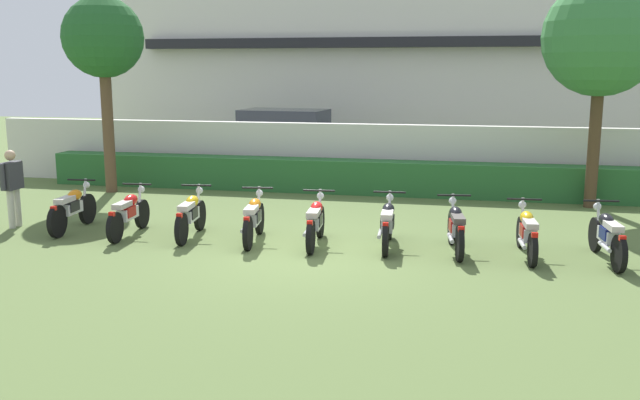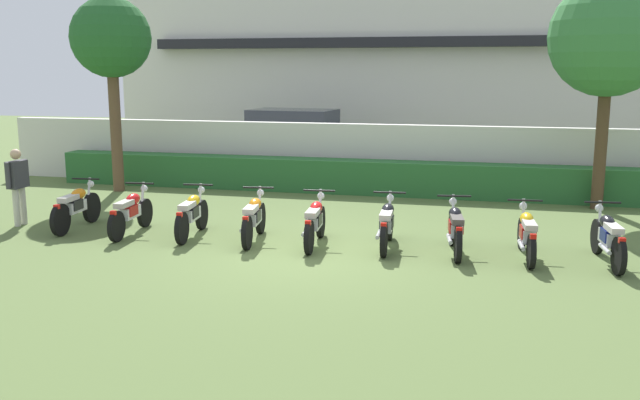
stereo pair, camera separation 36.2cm
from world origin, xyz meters
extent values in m
plane|color=#566B38|center=(0.00, 0.00, 0.00)|extent=(60.00, 60.00, 0.00)
cube|color=silver|center=(0.00, 16.88, 3.75)|extent=(22.70, 6.00, 7.49)
cube|color=black|center=(0.00, 13.63, 4.12)|extent=(19.07, 0.50, 0.36)
cube|color=silver|center=(0.00, 6.71, 0.88)|extent=(21.57, 0.30, 1.75)
cube|color=#28602D|center=(0.00, 6.01, 0.43)|extent=(17.25, 0.70, 0.87)
cube|color=navy|center=(-3.05, 10.30, 0.74)|extent=(4.64, 2.22, 1.00)
cube|color=#2D333D|center=(-3.25, 10.32, 1.57)|extent=(2.83, 1.92, 0.65)
cylinder|color=black|center=(-1.40, 11.09, 0.34)|extent=(0.70, 0.28, 0.68)
cylinder|color=black|center=(-1.55, 9.25, 0.34)|extent=(0.70, 0.28, 0.68)
cylinder|color=black|center=(-4.54, 11.35, 0.34)|extent=(0.70, 0.28, 0.68)
cylinder|color=black|center=(-4.69, 9.51, 0.34)|extent=(0.70, 0.28, 0.68)
cylinder|color=brown|center=(-6.50, 4.86, 1.63)|extent=(0.29, 0.29, 3.27)
sphere|color=#235B28|center=(-6.50, 4.86, 3.98)|extent=(2.05, 2.05, 2.05)
cylinder|color=#4C3823|center=(5.50, 5.36, 1.48)|extent=(0.27, 0.27, 2.96)
sphere|color=#387A3D|center=(5.50, 5.36, 3.89)|extent=(2.64, 2.64, 2.64)
cylinder|color=black|center=(-5.07, 1.27, 0.32)|extent=(0.13, 0.64, 0.63)
cylinder|color=black|center=(-4.98, 0.04, 0.32)|extent=(0.13, 0.64, 0.63)
cube|color=silver|center=(-5.02, 0.60, 0.47)|extent=(0.24, 0.61, 0.22)
ellipsoid|color=orange|center=(-5.03, 0.77, 0.70)|extent=(0.25, 0.45, 0.22)
cube|color=beige|center=(-5.00, 0.37, 0.68)|extent=(0.24, 0.53, 0.10)
cube|color=red|center=(-4.97, -0.06, 0.60)|extent=(0.11, 0.09, 0.08)
cylinder|color=silver|center=(-5.06, 1.18, 0.64)|extent=(0.07, 0.23, 0.65)
cylinder|color=black|center=(-5.05, 1.09, 0.96)|extent=(0.60, 0.08, 0.04)
sphere|color=silver|center=(-5.07, 1.29, 0.82)|extent=(0.14, 0.14, 0.14)
cylinder|color=silver|center=(-5.12, 0.34, 0.34)|extent=(0.11, 0.55, 0.07)
cube|color=black|center=(-5.01, 0.55, 0.52)|extent=(0.26, 0.38, 0.20)
cylinder|color=black|center=(-3.77, 1.15, 0.29)|extent=(0.13, 0.59, 0.59)
cylinder|color=black|center=(-3.68, -0.12, 0.29)|extent=(0.13, 0.59, 0.59)
cube|color=silver|center=(-3.72, 0.46, 0.44)|extent=(0.24, 0.61, 0.22)
ellipsoid|color=red|center=(-3.73, 0.63, 0.67)|extent=(0.25, 0.45, 0.22)
cube|color=#B2ADA3|center=(-3.71, 0.23, 0.65)|extent=(0.23, 0.53, 0.10)
cube|color=red|center=(-3.68, -0.22, 0.57)|extent=(0.11, 0.09, 0.08)
cylinder|color=silver|center=(-3.76, 1.06, 0.61)|extent=(0.07, 0.23, 0.65)
cylinder|color=black|center=(-3.76, 0.97, 0.93)|extent=(0.60, 0.08, 0.04)
sphere|color=silver|center=(-3.77, 1.17, 0.79)|extent=(0.14, 0.14, 0.14)
cylinder|color=silver|center=(-3.82, 0.21, 0.31)|extent=(0.11, 0.55, 0.07)
cube|color=#A51414|center=(-3.72, 0.41, 0.49)|extent=(0.26, 0.38, 0.20)
cylinder|color=black|center=(-2.55, 1.22, 0.30)|extent=(0.16, 0.61, 0.60)
cylinder|color=black|center=(-2.41, -0.01, 0.30)|extent=(0.16, 0.61, 0.60)
cube|color=silver|center=(-2.47, 0.56, 0.45)|extent=(0.26, 0.62, 0.22)
ellipsoid|color=yellow|center=(-2.49, 0.73, 0.68)|extent=(0.27, 0.46, 0.22)
cube|color=beige|center=(-2.45, 0.33, 0.66)|extent=(0.26, 0.54, 0.10)
cube|color=red|center=(-2.40, -0.10, 0.58)|extent=(0.11, 0.09, 0.08)
cylinder|color=silver|center=(-2.54, 1.13, 0.62)|extent=(0.07, 0.23, 0.65)
cylinder|color=black|center=(-2.53, 1.04, 0.94)|extent=(0.60, 0.10, 0.04)
sphere|color=silver|center=(-2.55, 1.24, 0.80)|extent=(0.14, 0.14, 0.14)
cylinder|color=silver|center=(-2.56, 0.30, 0.32)|extent=(0.13, 0.55, 0.07)
cube|color=black|center=(-2.47, 0.51, 0.50)|extent=(0.28, 0.38, 0.20)
cylinder|color=black|center=(-1.28, 1.17, 0.31)|extent=(0.17, 0.62, 0.61)
cylinder|color=black|center=(-1.11, -0.07, 0.31)|extent=(0.17, 0.62, 0.61)
cube|color=silver|center=(-1.19, 0.51, 0.46)|extent=(0.28, 0.62, 0.22)
ellipsoid|color=orange|center=(-1.21, 0.67, 0.69)|extent=(0.28, 0.47, 0.22)
cube|color=beige|center=(-1.16, 0.28, 0.67)|extent=(0.27, 0.54, 0.10)
cube|color=red|center=(-1.10, -0.16, 0.59)|extent=(0.11, 0.09, 0.08)
cylinder|color=silver|center=(-1.27, 1.09, 0.63)|extent=(0.08, 0.23, 0.65)
cylinder|color=black|center=(-1.26, 1.00, 0.95)|extent=(0.60, 0.12, 0.04)
sphere|color=silver|center=(-1.28, 1.19, 0.81)|extent=(0.14, 0.14, 0.14)
cylinder|color=silver|center=(-1.28, 0.24, 0.33)|extent=(0.14, 0.55, 0.07)
cube|color=black|center=(-1.18, 0.46, 0.51)|extent=(0.29, 0.39, 0.20)
cylinder|color=black|center=(-0.05, 1.15, 0.30)|extent=(0.14, 0.61, 0.60)
cylinder|color=black|center=(0.05, -0.11, 0.30)|extent=(0.14, 0.61, 0.60)
cube|color=silver|center=(0.00, 0.47, 0.45)|extent=(0.25, 0.61, 0.22)
ellipsoid|color=red|center=(-0.01, 0.64, 0.68)|extent=(0.25, 0.46, 0.22)
cube|color=#B2ADA3|center=(0.02, 0.24, 0.66)|extent=(0.24, 0.53, 0.10)
cube|color=red|center=(0.05, -0.21, 0.58)|extent=(0.11, 0.09, 0.08)
cylinder|color=silver|center=(-0.05, 1.06, 0.62)|extent=(0.07, 0.23, 0.65)
cylinder|color=black|center=(-0.04, 0.97, 0.94)|extent=(0.60, 0.08, 0.04)
sphere|color=silver|center=(-0.06, 1.17, 0.80)|extent=(0.14, 0.14, 0.14)
cylinder|color=silver|center=(-0.10, 0.21, 0.32)|extent=(0.11, 0.55, 0.07)
cube|color=black|center=(0.00, 0.42, 0.50)|extent=(0.27, 0.38, 0.20)
cylinder|color=black|center=(1.26, 1.27, 0.30)|extent=(0.13, 0.61, 0.61)
cylinder|color=black|center=(1.34, 0.03, 0.30)|extent=(0.13, 0.61, 0.61)
cube|color=silver|center=(1.31, 0.60, 0.45)|extent=(0.24, 0.61, 0.22)
ellipsoid|color=black|center=(1.30, 0.77, 0.68)|extent=(0.25, 0.45, 0.22)
cube|color=beige|center=(1.32, 0.37, 0.66)|extent=(0.23, 0.53, 0.10)
cube|color=red|center=(1.35, -0.07, 0.58)|extent=(0.10, 0.09, 0.08)
cylinder|color=silver|center=(1.27, 1.18, 0.62)|extent=(0.06, 0.23, 0.65)
cylinder|color=black|center=(1.28, 1.09, 0.94)|extent=(0.60, 0.07, 0.04)
sphere|color=silver|center=(1.26, 1.29, 0.80)|extent=(0.14, 0.14, 0.14)
cylinder|color=silver|center=(1.20, 0.34, 0.32)|extent=(0.10, 0.55, 0.07)
cube|color=black|center=(1.31, 0.55, 0.50)|extent=(0.26, 0.37, 0.20)
cylinder|color=black|center=(2.43, 1.16, 0.31)|extent=(0.17, 0.62, 0.61)
cylinder|color=black|center=(2.60, -0.03, 0.31)|extent=(0.17, 0.62, 0.61)
cube|color=silver|center=(2.52, 0.52, 0.46)|extent=(0.28, 0.62, 0.22)
ellipsoid|color=black|center=(2.50, 0.69, 0.69)|extent=(0.28, 0.47, 0.22)
cube|color=#4C4742|center=(2.56, 0.29, 0.67)|extent=(0.27, 0.54, 0.10)
cube|color=red|center=(2.61, -0.13, 0.59)|extent=(0.11, 0.09, 0.08)
cylinder|color=silver|center=(2.45, 1.07, 0.63)|extent=(0.08, 0.23, 0.65)
cylinder|color=black|center=(2.46, 0.98, 0.95)|extent=(0.60, 0.12, 0.04)
sphere|color=silver|center=(2.43, 1.18, 0.81)|extent=(0.14, 0.14, 0.14)
cylinder|color=silver|center=(2.44, 0.25, 0.33)|extent=(0.15, 0.55, 0.07)
cube|color=#A51414|center=(2.53, 0.47, 0.51)|extent=(0.29, 0.39, 0.20)
cylinder|color=black|center=(3.67, 1.17, 0.28)|extent=(0.13, 0.57, 0.56)
cylinder|color=black|center=(3.77, -0.10, 0.28)|extent=(0.13, 0.57, 0.56)
cube|color=silver|center=(3.73, 0.49, 0.43)|extent=(0.25, 0.61, 0.22)
ellipsoid|color=yellow|center=(3.71, 0.66, 0.66)|extent=(0.25, 0.46, 0.22)
cube|color=#B2ADA3|center=(3.74, 0.26, 0.64)|extent=(0.24, 0.53, 0.10)
cube|color=red|center=(3.78, -0.20, 0.56)|extent=(0.11, 0.09, 0.08)
cylinder|color=silver|center=(3.68, 1.08, 0.60)|extent=(0.07, 0.23, 0.65)
cylinder|color=black|center=(3.68, 0.99, 0.92)|extent=(0.60, 0.08, 0.04)
sphere|color=silver|center=(3.67, 1.19, 0.78)|extent=(0.14, 0.14, 0.14)
cylinder|color=silver|center=(3.63, 0.23, 0.30)|extent=(0.11, 0.55, 0.07)
cube|color=#A51414|center=(3.73, 0.44, 0.48)|extent=(0.27, 0.38, 0.20)
cylinder|color=black|center=(4.94, 1.16, 0.31)|extent=(0.16, 0.62, 0.61)
cylinder|color=black|center=(5.09, -0.14, 0.31)|extent=(0.16, 0.62, 0.61)
cube|color=silver|center=(5.02, 0.46, 0.46)|extent=(0.26, 0.62, 0.22)
ellipsoid|color=black|center=(5.00, 0.63, 0.69)|extent=(0.27, 0.46, 0.22)
cube|color=beige|center=(5.04, 0.23, 0.67)|extent=(0.26, 0.54, 0.10)
cube|color=red|center=(5.10, -0.24, 0.59)|extent=(0.11, 0.09, 0.08)
cylinder|color=silver|center=(4.95, 1.07, 0.63)|extent=(0.07, 0.23, 0.65)
cylinder|color=black|center=(4.96, 0.98, 0.95)|extent=(0.60, 0.10, 0.04)
sphere|color=silver|center=(4.94, 1.18, 0.81)|extent=(0.14, 0.14, 0.14)
cylinder|color=silver|center=(4.93, 0.20, 0.33)|extent=(0.13, 0.55, 0.07)
cube|color=navy|center=(5.03, 0.41, 0.51)|extent=(0.28, 0.38, 0.20)
cylinder|color=beige|center=(-6.35, 0.77, 0.39)|extent=(0.13, 0.13, 0.79)
cylinder|color=beige|center=(-6.35, 0.56, 0.39)|extent=(0.13, 0.13, 0.79)
cube|color=#38383D|center=(-6.35, 0.67, 1.07)|extent=(0.22, 0.46, 0.56)
cylinder|color=#38383D|center=(-6.35, 0.95, 1.08)|extent=(0.09, 0.09, 0.53)
cylinder|color=#38383D|center=(-6.35, 0.39, 1.08)|extent=(0.09, 0.09, 0.53)
sphere|color=tan|center=(-6.35, 0.67, 1.48)|extent=(0.21, 0.21, 0.21)
camera|label=1|loc=(2.70, -11.53, 3.20)|focal=38.85mm
camera|label=2|loc=(3.06, -11.45, 3.20)|focal=38.85mm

